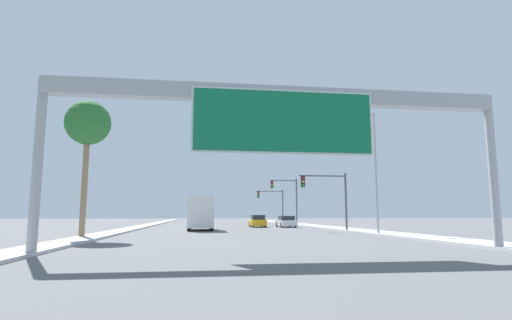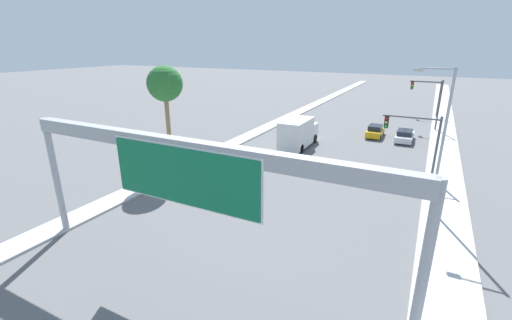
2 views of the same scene
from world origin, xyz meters
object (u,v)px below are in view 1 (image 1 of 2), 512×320
Objects in this scene: traffic_light_near_intersection at (330,191)px; traffic_light_mid_block at (288,194)px; truck_box_primary at (201,213)px; traffic_light_far_intersection at (274,200)px; sign_gantry at (283,114)px; street_lamp_right at (372,163)px; car_mid_left at (257,221)px; palm_tree_background at (88,125)px; car_far_center at (286,222)px.

traffic_light_mid_block is at bearing 88.91° from traffic_light_near_intersection.
truck_box_primary is 28.93m from traffic_light_far_intersection.
sign_gantry is 16.85m from street_lamp_right.
traffic_light_far_intersection is at bearing 91.94° from traffic_light_mid_block.
car_mid_left is (3.50, 33.01, -5.26)m from sign_gantry.
sign_gantry is 16.44m from palm_tree_background.
car_far_center is at bearing 77.81° from sign_gantry.
street_lamp_right is at bearing -87.86° from traffic_light_far_intersection.
traffic_light_mid_block is at bearing 92.22° from street_lamp_right.
street_lamp_right is at bearing -71.35° from car_mid_left.
truck_box_primary is (-10.50, -8.44, 1.02)m from car_far_center.
traffic_light_far_intersection is 43.46m from palm_tree_background.
car_mid_left is 18.16m from traffic_light_far_intersection.
palm_tree_background reaches higher than truck_box_primary.
palm_tree_background reaches higher than traffic_light_near_intersection.
traffic_light_mid_block is 0.68× the size of street_lamp_right.
traffic_light_near_intersection is 20.02m from traffic_light_mid_block.
traffic_light_mid_block is (9.05, 40.11, -1.49)m from sign_gantry.
palm_tree_background is at bearing 134.04° from sign_gantry.
car_far_center is (7.00, 32.42, -5.31)m from sign_gantry.
palm_tree_background is (-14.86, -21.26, 7.04)m from car_mid_left.
traffic_light_mid_block is (0.38, 20.00, 0.70)m from traffic_light_near_intersection.
car_far_center is 0.84× the size of traffic_light_near_intersection.
car_far_center is 0.47× the size of street_lamp_right.
traffic_light_near_intersection reaches higher than car_far_center.
car_mid_left is at bearing 111.85° from traffic_light_near_intersection.
car_mid_left is 0.45× the size of palm_tree_background.
traffic_light_far_intersection is 36.68m from street_lamp_right.
sign_gantry is 50.90m from traffic_light_far_intersection.
palm_tree_background is at bearing -175.35° from street_lamp_right.
sign_gantry is at bearing -99.87° from traffic_light_far_intersection.
traffic_light_mid_block reaches higher than traffic_light_near_intersection.
palm_tree_background is (-11.36, 11.75, 1.77)m from sign_gantry.
car_far_center is 18.07m from traffic_light_far_intersection.
truck_box_primary is at bearing -141.22° from car_far_center.
traffic_light_mid_block is at bearing 51.95° from car_mid_left.
traffic_light_near_intersection is 22.07m from palm_tree_background.
street_lamp_right reaches higher than car_mid_left.
sign_gantry is at bearing -45.96° from palm_tree_background.
truck_box_primary is 15.75m from palm_tree_background.
palm_tree_background reaches higher than car_mid_left.
car_mid_left is at bearing 52.22° from truck_box_primary.
car_far_center is 0.49× the size of palm_tree_background.
palm_tree_background is at bearing -157.36° from traffic_light_near_intersection.
palm_tree_background is at bearing -124.96° from car_mid_left.
traffic_light_mid_block is 10.02m from traffic_light_far_intersection.
traffic_light_mid_block is (12.55, 16.13, 2.80)m from truck_box_primary.
traffic_light_mid_block is at bearing 75.04° from car_far_center.
truck_box_primary is at bearing 98.30° from sign_gantry.
car_mid_left is 9.77m from traffic_light_mid_block.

